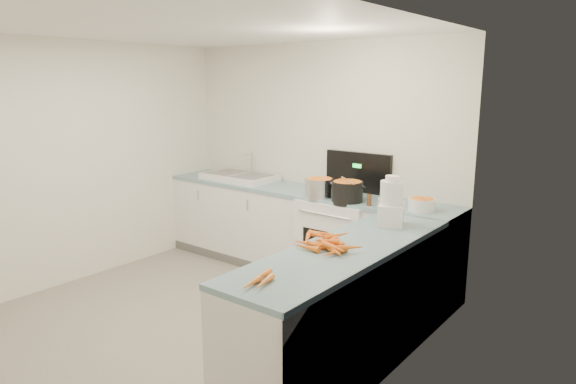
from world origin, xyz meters
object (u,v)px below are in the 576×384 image
Objects in this scene: mixing_bowl at (422,205)px; food_processor at (391,204)px; stove at (342,240)px; steel_pot at (319,189)px; spice_jar at (381,204)px; black_pot at (347,192)px; sink at (240,177)px; extract_bottle at (369,200)px.

mixing_bowl is 0.61m from food_processor.
stove is at bearing 142.28° from food_processor.
steel_pot is 3.28× the size of spice_jar.
black_pot is (0.15, -0.17, 0.55)m from stove.
black_pot is 0.89m from food_processor.
black_pot is 3.47× the size of spice_jar.
spice_jar is (-0.32, -0.16, -0.01)m from mixing_bowl.
mixing_bowl is at bearing 7.06° from black_pot.
mixing_bowl is (0.72, 0.09, -0.03)m from black_pot.
sink reaches higher than spice_jar.
sink is 1.29m from steel_pot.
spice_jar is (0.14, -0.04, -0.01)m from extract_bottle.
mixing_bowl is 2.78× the size of spice_jar.
black_pot is 0.41m from spice_jar.
black_pot is at bearing 144.77° from food_processor.
black_pot is at bearing -6.47° from sink.
sink reaches higher than black_pot.
extract_bottle is at bearing 134.12° from food_processor.
mixing_bowl is 0.36m from spice_jar.
spice_jar is (2.00, -0.25, 0.01)m from sink.
steel_pot is at bearing -134.87° from stove.
food_processor reaches higher than spice_jar.
stove is 5.63× the size of mixing_bowl.
mixing_bowl is 0.48m from extract_bottle.
steel_pot is 1.18× the size of mixing_bowl.
stove is at bearing 132.42° from black_pot.
steel_pot is at bearing 177.72° from extract_bottle.
stove is at bearing 157.18° from spice_jar.
black_pot is (1.60, -0.18, 0.05)m from sink.
extract_bottle is (0.41, -0.20, 0.52)m from stove.
food_processor is (2.32, -0.69, 0.14)m from sink.
black_pot reaches higher than extract_bottle.
spice_jar is at bearing -9.42° from black_pot.
food_processor is at bearing -37.72° from stove.
food_processor is (1.05, -0.50, 0.09)m from steel_pot.
extract_bottle is (1.86, -0.21, 0.02)m from sink.
mixing_bowl is (1.05, 0.10, -0.03)m from steel_pot.
black_pot is 0.75× the size of food_processor.
sink is at bearing 172.94° from spice_jar.
extract_bottle is (0.58, -0.02, -0.03)m from steel_pot.
stove is 1.02m from mixing_bowl.
food_processor is at bearing -35.23° from black_pot.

